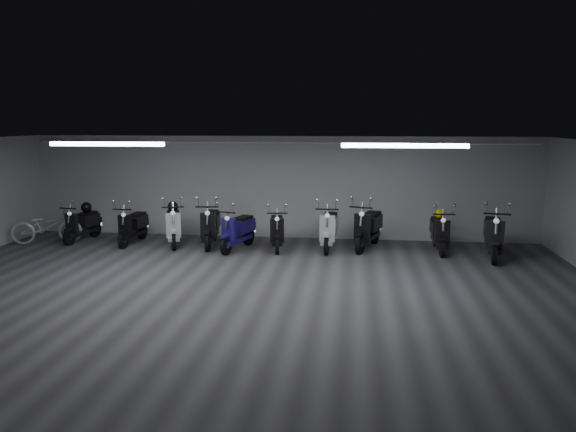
# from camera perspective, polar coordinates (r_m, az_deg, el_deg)

# --- Properties ---
(floor) EXTENTS (14.00, 10.00, 0.01)m
(floor) POSITION_cam_1_polar(r_m,az_deg,el_deg) (10.39, -4.84, -8.07)
(floor) COLOR #3A3A3C
(floor) RESTS_ON ground
(ceiling) EXTENTS (14.00, 10.00, 0.01)m
(ceiling) POSITION_cam_1_polar(r_m,az_deg,el_deg) (9.89, -5.08, 7.60)
(ceiling) COLOR gray
(ceiling) RESTS_ON ground
(back_wall) EXTENTS (14.00, 0.01, 2.80)m
(back_wall) POSITION_cam_1_polar(r_m,az_deg,el_deg) (14.92, -0.99, 3.04)
(back_wall) COLOR #A8A8AB
(back_wall) RESTS_ON ground
(front_wall) EXTENTS (14.00, 0.01, 2.80)m
(front_wall) POSITION_cam_1_polar(r_m,az_deg,el_deg) (5.41, -16.13, -10.04)
(front_wall) COLOR #A8A8AB
(front_wall) RESTS_ON ground
(fluor_strip_left) EXTENTS (2.40, 0.18, 0.08)m
(fluor_strip_left) POSITION_cam_1_polar(r_m,az_deg,el_deg) (11.81, -18.52, 7.20)
(fluor_strip_left) COLOR white
(fluor_strip_left) RESTS_ON ceiling
(fluor_strip_right) EXTENTS (2.40, 0.18, 0.08)m
(fluor_strip_right) POSITION_cam_1_polar(r_m,az_deg,el_deg) (10.71, 12.12, 7.25)
(fluor_strip_right) COLOR white
(fluor_strip_right) RESTS_ON ceiling
(conduit) EXTENTS (13.60, 0.05, 0.05)m
(conduit) POSITION_cam_1_polar(r_m,az_deg,el_deg) (14.74, -1.05, 7.71)
(conduit) COLOR white
(conduit) RESTS_ON back_wall
(scooter_0) EXTENTS (0.80, 1.69, 1.21)m
(scooter_0) POSITION_cam_1_polar(r_m,az_deg,el_deg) (15.55, -20.90, -0.30)
(scooter_0) COLOR black
(scooter_0) RESTS_ON floor
(scooter_1) EXTENTS (0.64, 1.70, 1.25)m
(scooter_1) POSITION_cam_1_polar(r_m,az_deg,el_deg) (14.79, -16.06, -0.46)
(scooter_1) COLOR black
(scooter_1) RESTS_ON floor
(scooter_2) EXTENTS (1.16, 1.92, 1.36)m
(scooter_2) POSITION_cam_1_polar(r_m,az_deg,el_deg) (14.38, -11.98, -0.35)
(scooter_2) COLOR silver
(scooter_2) RESTS_ON floor
(scooter_3) EXTENTS (0.86, 1.93, 1.39)m
(scooter_3) POSITION_cam_1_polar(r_m,az_deg,el_deg) (14.12, -8.16, -0.36)
(scooter_3) COLOR black
(scooter_3) RESTS_ON floor
(scooter_4) EXTENTS (1.06, 1.84, 1.30)m
(scooter_4) POSITION_cam_1_polar(r_m,az_deg,el_deg) (13.60, -5.34, -0.90)
(scooter_4) COLOR navy
(scooter_4) RESTS_ON floor
(scooter_5) EXTENTS (0.81, 1.76, 1.26)m
(scooter_5) POSITION_cam_1_polar(r_m,az_deg,el_deg) (13.64, -1.18, -0.91)
(scooter_5) COLOR black
(scooter_5) RESTS_ON floor
(scooter_6) EXTENTS (0.71, 1.89, 1.39)m
(scooter_6) POSITION_cam_1_polar(r_m,az_deg,el_deg) (13.65, 4.35, -0.65)
(scooter_6) COLOR silver
(scooter_6) RESTS_ON floor
(scooter_7) EXTENTS (1.21, 2.03, 1.43)m
(scooter_7) POSITION_cam_1_polar(r_m,az_deg,el_deg) (13.79, 8.43, -0.53)
(scooter_7) COLOR black
(scooter_7) RESTS_ON floor
(scooter_8) EXTENTS (0.59, 1.74, 1.29)m
(scooter_8) POSITION_cam_1_polar(r_m,az_deg,el_deg) (13.86, 15.68, -1.04)
(scooter_8) COLOR black
(scooter_8) RESTS_ON floor
(scooter_9) EXTENTS (0.96, 2.02, 1.45)m
(scooter_9) POSITION_cam_1_polar(r_m,az_deg,el_deg) (13.60, 20.84, -1.20)
(scooter_9) COLOR black
(scooter_9) RESTS_ON floor
(bicycle) EXTENTS (1.86, 1.18, 1.13)m
(bicycle) POSITION_cam_1_polar(r_m,az_deg,el_deg) (15.65, -24.09, -0.61)
(bicycle) COLOR white
(bicycle) RESTS_ON floor
(helmet_0) EXTENTS (0.28, 0.28, 0.28)m
(helmet_0) POSITION_cam_1_polar(r_m,az_deg,el_deg) (14.58, -12.02, 0.98)
(helmet_0) COLOR black
(helmet_0) RESTS_ON scooter_2
(helmet_1) EXTENTS (0.28, 0.28, 0.28)m
(helmet_1) POSITION_cam_1_polar(r_m,az_deg,el_deg) (15.68, -20.47, 0.87)
(helmet_1) COLOR black
(helmet_1) RESTS_ON scooter_0
(helmet_2) EXTENTS (0.24, 0.24, 0.24)m
(helmet_2) POSITION_cam_1_polar(r_m,az_deg,el_deg) (14.05, 15.59, 0.25)
(helmet_2) COLOR yellow
(helmet_2) RESTS_ON scooter_8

